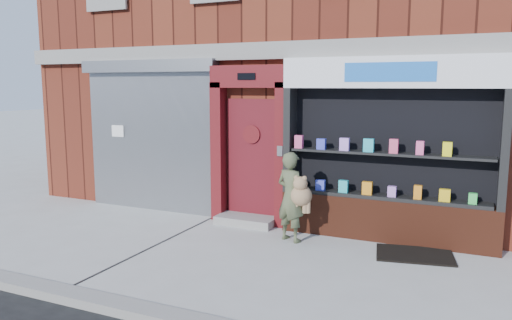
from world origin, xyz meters
The scene contains 8 objects.
ground centered at (0.00, 0.00, 0.00)m, with size 80.00×80.00×0.00m, color #9E9E99.
curb centered at (0.00, -2.15, 0.06)m, with size 60.00×0.30×0.12m, color gray.
building centered at (0.00, 5.99, 4.00)m, with size 12.00×8.16×8.00m.
shutter_bay centered at (-3.00, 1.93, 1.72)m, with size 3.10×0.30×3.04m.
red_door_bay centered at (-0.75, 1.86, 1.46)m, with size 1.52×0.58×2.90m.
pharmacy_bay centered at (1.75, 1.81, 1.37)m, with size 3.50×0.41×3.00m.
woman centered at (0.37, 1.11, 0.75)m, with size 0.68×0.52×1.48m.
doormat centered at (2.30, 1.20, 0.01)m, with size 1.12×0.78×0.03m, color black.
Camera 1 is at (3.09, -6.37, 2.55)m, focal length 35.00 mm.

